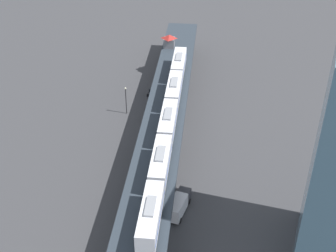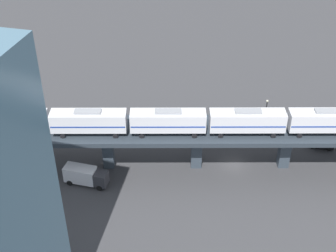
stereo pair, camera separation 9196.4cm
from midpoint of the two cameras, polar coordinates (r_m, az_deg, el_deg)
name	(u,v)px [view 2 (the right image)]	position (r m, az deg, el deg)	size (l,w,h in m)	color
ground_plane	(233,165)	(81.77, 38.47, -17.77)	(400.00, 400.00, 0.00)	#38383A
elevated_viaduct	(237,134)	(77.57, 40.36, -14.55)	(30.12, 91.35, 7.73)	#283039
subway_train	(168,121)	(67.75, 34.51, -14.80)	(17.61, 61.26, 4.45)	silver
street_car_black	(321,143)	(94.19, 45.14, -13.03)	(1.97, 4.41, 1.89)	black
delivery_truck	(85,175)	(66.22, 22.86, -23.32)	(2.47, 7.24, 3.20)	#333338
street_lamp	(266,113)	(88.46, 39.52, -10.24)	(0.44, 0.44, 6.94)	black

